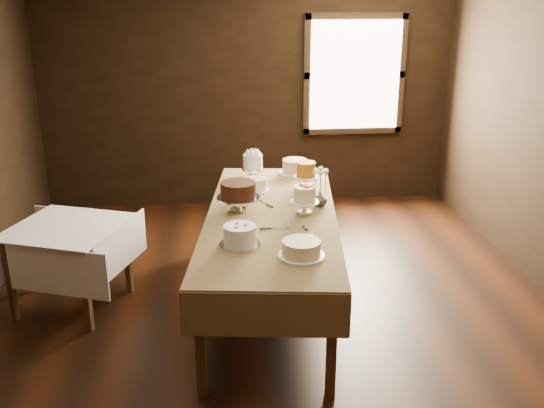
{
  "coord_description": "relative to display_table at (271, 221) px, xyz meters",
  "views": [
    {
      "loc": [
        -0.47,
        -4.39,
        2.59
      ],
      "look_at": [
        0.0,
        0.2,
        0.95
      ],
      "focal_mm": 40.01,
      "sensor_mm": 36.0,
      "label": 1
    }
  ],
  "objects": [
    {
      "name": "display_table",
      "position": [
        0.0,
        0.0,
        0.0
      ],
      "size": [
        1.39,
        2.81,
        0.84
      ],
      "rotation": [
        0.0,
        0.0,
        -0.13
      ],
      "color": "#3E2913",
      "rests_on": "ground"
    },
    {
      "name": "cake_chocolate",
      "position": [
        -0.26,
        0.12,
        0.18
      ],
      "size": [
        0.36,
        0.36,
        0.26
      ],
      "color": "silver",
      "rests_on": "display_table"
    },
    {
      "name": "cake_flowers",
      "position": [
        0.28,
        0.0,
        0.17
      ],
      "size": [
        0.25,
        0.25,
        0.24
      ],
      "color": "white",
      "rests_on": "display_table"
    },
    {
      "name": "cake_server_a",
      "position": [
        0.04,
        -0.31,
        0.07
      ],
      "size": [
        0.24,
        0.03,
        0.01
      ],
      "primitive_type": "cube",
      "rotation": [
        0.0,
        0.0,
        0.03
      ],
      "color": "silver",
      "rests_on": "display_table"
    },
    {
      "name": "wall_back",
      "position": [
        -0.0,
        2.74,
        0.63
      ],
      "size": [
        5.0,
        0.02,
        2.8
      ],
      "primitive_type": "cube",
      "color": "black",
      "rests_on": "ground"
    },
    {
      "name": "cake_server_c",
      "position": [
        -0.04,
        0.31,
        0.07
      ],
      "size": [
        0.12,
        0.23,
        0.01
      ],
      "primitive_type": "cube",
      "rotation": [
        0.0,
        0.0,
        2.0
      ],
      "color": "silver",
      "rests_on": "display_table"
    },
    {
      "name": "cake_server_d",
      "position": [
        0.39,
        0.21,
        0.07
      ],
      "size": [
        0.24,
        0.09,
        0.01
      ],
      "primitive_type": "cube",
      "rotation": [
        0.0,
        0.0,
        0.28
      ],
      "color": "silver",
      "rests_on": "display_table"
    },
    {
      "name": "cake_server_b",
      "position": [
        0.25,
        -0.46,
        0.07
      ],
      "size": [
        0.07,
        0.24,
        0.01
      ],
      "primitive_type": "cube",
      "rotation": [
        0.0,
        0.0,
        -1.38
      ],
      "color": "silver",
      "rests_on": "display_table"
    },
    {
      "name": "window",
      "position": [
        1.3,
        2.68,
        0.83
      ],
      "size": [
        1.1,
        0.05,
        1.3
      ],
      "primitive_type": "cube",
      "color": "#FFEABF",
      "rests_on": "wall_back"
    },
    {
      "name": "floor",
      "position": [
        -0.0,
        -0.26,
        -0.77
      ],
      "size": [
        5.0,
        6.0,
        0.01
      ],
      "primitive_type": "cube",
      "color": "black",
      "rests_on": "ground"
    },
    {
      "name": "cake_lattice",
      "position": [
        -0.08,
        0.65,
        0.11
      ],
      "size": [
        0.3,
        0.3,
        0.1
      ],
      "color": "white",
      "rests_on": "display_table"
    },
    {
      "name": "cake_meringue",
      "position": [
        -0.07,
        1.06,
        0.17
      ],
      "size": [
        0.24,
        0.24,
        0.24
      ],
      "color": "silver",
      "rests_on": "display_table"
    },
    {
      "name": "flower_vase",
      "position": [
        0.44,
        0.16,
        0.13
      ],
      "size": [
        0.17,
        0.17,
        0.13
      ],
      "primitive_type": "imported",
      "rotation": [
        0.0,
        0.0,
        2.03
      ],
      "color": "#2D2823",
      "rests_on": "display_table"
    },
    {
      "name": "cake_speckled",
      "position": [
        0.36,
        1.15,
        0.13
      ],
      "size": [
        0.33,
        0.33,
        0.14
      ],
      "color": "white",
      "rests_on": "display_table"
    },
    {
      "name": "cake_swirl",
      "position": [
        -0.29,
        -0.61,
        0.14
      ],
      "size": [
        0.3,
        0.3,
        0.15
      ],
      "color": "silver",
      "rests_on": "display_table"
    },
    {
      "name": "side_table",
      "position": [
        -1.69,
        0.17,
        -0.13
      ],
      "size": [
        1.12,
        1.12,
        0.73
      ],
      "rotation": [
        0.0,
        0.0,
        -0.36
      ],
      "color": "#3E2913",
      "rests_on": "ground"
    },
    {
      "name": "flower_bouquet",
      "position": [
        0.44,
        0.16,
        0.31
      ],
      "size": [
        0.14,
        0.14,
        0.2
      ],
      "primitive_type": null,
      "color": "white",
      "rests_on": "flower_vase"
    },
    {
      "name": "cake_caramel",
      "position": [
        0.39,
        0.65,
        0.18
      ],
      "size": [
        0.25,
        0.25,
        0.27
      ],
      "color": "white",
      "rests_on": "display_table"
    },
    {
      "name": "cake_cream",
      "position": [
        0.12,
        -0.85,
        0.12
      ],
      "size": [
        0.35,
        0.35,
        0.12
      ],
      "color": "white",
      "rests_on": "display_table"
    }
  ]
}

